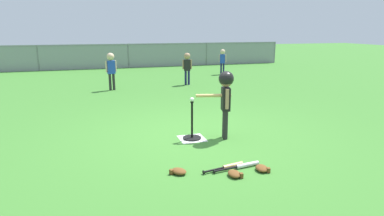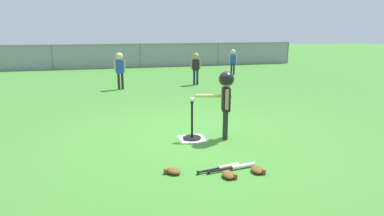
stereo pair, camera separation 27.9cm
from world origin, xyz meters
TOP-DOWN VIEW (x-y plane):
  - ground_plane at (0.00, 0.00)m, footprint 60.00×60.00m
  - home_plate at (-0.10, -0.16)m, footprint 0.44×0.44m
  - batting_tee at (-0.10, -0.16)m, footprint 0.32×0.32m
  - baseball_on_tee at (-0.10, -0.16)m, footprint 0.07×0.07m
  - batter_child at (0.45, -0.29)m, footprint 0.63×0.33m
  - fielder_near_left at (1.36, 5.16)m, footprint 0.31×0.21m
  - fielder_deep_left at (3.47, 7.18)m, footprint 0.28×0.20m
  - fielder_near_right at (-1.14, 4.91)m, footprint 0.33×0.23m
  - spare_bat_silver at (0.21, -1.52)m, footprint 0.71×0.14m
  - spare_bat_wood at (0.02, -1.48)m, footprint 0.63×0.17m
  - glove_by_plate at (-0.01, -1.73)m, footprint 0.18×0.23m
  - glove_near_bats at (0.42, -1.68)m, footprint 0.20×0.25m
  - glove_tossed_aside at (-0.68, -1.44)m, footprint 0.26×0.27m
  - outfield_fence at (0.00, 10.66)m, footprint 16.06×0.06m

SIDE VIEW (x-z plane):
  - ground_plane at x=0.00m, z-range 0.00..0.00m
  - home_plate at x=-0.10m, z-range 0.00..0.01m
  - spare_bat_silver at x=0.21m, z-range 0.00..0.06m
  - spare_bat_wood at x=0.02m, z-range 0.00..0.06m
  - glove_by_plate at x=-0.01m, z-range 0.00..0.07m
  - glove_near_bats at x=0.42m, z-range 0.00..0.07m
  - glove_tossed_aside at x=-0.68m, z-range 0.00..0.07m
  - batting_tee at x=-0.10m, z-range -0.23..0.43m
  - outfield_fence at x=0.00m, z-range 0.04..1.19m
  - fielder_deep_left at x=3.47m, z-range 0.15..1.18m
  - fielder_near_left at x=1.36m, z-range 0.15..1.23m
  - baseball_on_tee at x=-0.10m, z-range 0.66..0.73m
  - fielder_near_right at x=-1.14m, z-range 0.16..1.31m
  - batter_child at x=0.45m, z-range 0.25..1.42m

